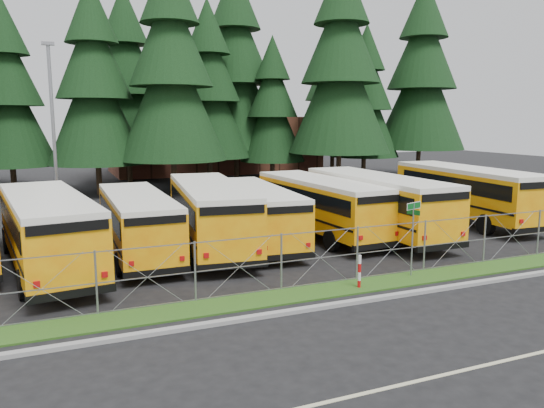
{
  "coord_description": "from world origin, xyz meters",
  "views": [
    {
      "loc": [
        -11.06,
        -16.95,
        5.83
      ],
      "look_at": [
        -2.24,
        4.0,
        2.15
      ],
      "focal_mm": 35.0,
      "sensor_mm": 36.0,
      "label": 1
    }
  ],
  "objects_px": {
    "bus_2": "(137,224)",
    "bus_east": "(462,194)",
    "striped_bollard": "(359,272)",
    "bus_5": "(317,207)",
    "bus_1": "(47,232)",
    "street_sign": "(413,223)",
    "bus_6": "(372,205)",
    "bus_3": "(209,215)",
    "bus_4": "(254,215)",
    "light_standard": "(53,124)"
  },
  "relations": [
    {
      "from": "bus_5",
      "to": "street_sign",
      "type": "bearing_deg",
      "value": -93.86
    },
    {
      "from": "bus_3",
      "to": "light_standard",
      "type": "bearing_deg",
      "value": 126.14
    },
    {
      "from": "bus_1",
      "to": "bus_6",
      "type": "height_order",
      "value": "bus_6"
    },
    {
      "from": "bus_5",
      "to": "light_standard",
      "type": "relative_size",
      "value": 1.08
    },
    {
      "from": "bus_2",
      "to": "street_sign",
      "type": "relative_size",
      "value": 3.65
    },
    {
      "from": "bus_east",
      "to": "street_sign",
      "type": "xyz_separation_m",
      "value": [
        -9.4,
        -7.76,
        0.48
      ]
    },
    {
      "from": "bus_east",
      "to": "light_standard",
      "type": "relative_size",
      "value": 1.17
    },
    {
      "from": "striped_bollard",
      "to": "bus_2",
      "type": "bearing_deg",
      "value": 129.4
    },
    {
      "from": "bus_6",
      "to": "striped_bollard",
      "type": "bearing_deg",
      "value": -125.86
    },
    {
      "from": "bus_5",
      "to": "striped_bollard",
      "type": "relative_size",
      "value": 9.15
    },
    {
      "from": "bus_1",
      "to": "light_standard",
      "type": "distance_m",
      "value": 12.69
    },
    {
      "from": "bus_5",
      "to": "striped_bollard",
      "type": "height_order",
      "value": "bus_5"
    },
    {
      "from": "bus_2",
      "to": "light_standard",
      "type": "relative_size",
      "value": 1.01
    },
    {
      "from": "striped_bollard",
      "to": "light_standard",
      "type": "xyz_separation_m",
      "value": [
        -9.27,
        18.74,
        4.9
      ]
    },
    {
      "from": "bus_2",
      "to": "bus_east",
      "type": "bearing_deg",
      "value": 1.98
    },
    {
      "from": "bus_3",
      "to": "bus_5",
      "type": "distance_m",
      "value": 5.76
    },
    {
      "from": "bus_3",
      "to": "street_sign",
      "type": "relative_size",
      "value": 4.04
    },
    {
      "from": "bus_3",
      "to": "striped_bollard",
      "type": "bearing_deg",
      "value": -61.42
    },
    {
      "from": "street_sign",
      "to": "striped_bollard",
      "type": "relative_size",
      "value": 2.34
    },
    {
      "from": "bus_1",
      "to": "street_sign",
      "type": "height_order",
      "value": "bus_1"
    },
    {
      "from": "bus_4",
      "to": "bus_east",
      "type": "distance_m",
      "value": 12.83
    },
    {
      "from": "bus_4",
      "to": "striped_bollard",
      "type": "xyz_separation_m",
      "value": [
        0.88,
        -7.85,
        -0.75
      ]
    },
    {
      "from": "bus_4",
      "to": "street_sign",
      "type": "distance_m",
      "value": 8.16
    },
    {
      "from": "bus_5",
      "to": "light_standard",
      "type": "distance_m",
      "value": 16.43
    },
    {
      "from": "bus_2",
      "to": "striped_bollard",
      "type": "relative_size",
      "value": 8.55
    },
    {
      "from": "bus_4",
      "to": "bus_east",
      "type": "relative_size",
      "value": 0.87
    },
    {
      "from": "bus_5",
      "to": "bus_6",
      "type": "distance_m",
      "value": 2.74
    },
    {
      "from": "bus_5",
      "to": "bus_1",
      "type": "bearing_deg",
      "value": -176.39
    },
    {
      "from": "bus_3",
      "to": "bus_east",
      "type": "xyz_separation_m",
      "value": [
        15.04,
        0.49,
        0.07
      ]
    },
    {
      "from": "bus_2",
      "to": "bus_4",
      "type": "relative_size",
      "value": 1.0
    },
    {
      "from": "street_sign",
      "to": "bus_east",
      "type": "bearing_deg",
      "value": 39.55
    },
    {
      "from": "bus_2",
      "to": "bus_3",
      "type": "bearing_deg",
      "value": 1.07
    },
    {
      "from": "bus_3",
      "to": "bus_6",
      "type": "xyz_separation_m",
      "value": [
        8.3,
        -0.55,
        0.04
      ]
    },
    {
      "from": "bus_6",
      "to": "street_sign",
      "type": "height_order",
      "value": "bus_6"
    },
    {
      "from": "bus_2",
      "to": "bus_east",
      "type": "height_order",
      "value": "bus_east"
    },
    {
      "from": "street_sign",
      "to": "light_standard",
      "type": "xyz_separation_m",
      "value": [
        -11.82,
        18.27,
        3.47
      ]
    },
    {
      "from": "bus_3",
      "to": "bus_east",
      "type": "bearing_deg",
      "value": 8.64
    },
    {
      "from": "striped_bollard",
      "to": "bus_5",
      "type": "bearing_deg",
      "value": 72.08
    },
    {
      "from": "bus_6",
      "to": "light_standard",
      "type": "xyz_separation_m",
      "value": [
        -14.48,
        11.54,
        3.98
      ]
    },
    {
      "from": "street_sign",
      "to": "bus_6",
      "type": "bearing_deg",
      "value": 68.4
    },
    {
      "from": "bus_3",
      "to": "striped_bollard",
      "type": "height_order",
      "value": "bus_3"
    },
    {
      "from": "bus_1",
      "to": "street_sign",
      "type": "distance_m",
      "value": 13.91
    },
    {
      "from": "bus_1",
      "to": "bus_2",
      "type": "relative_size",
      "value": 1.11
    },
    {
      "from": "bus_3",
      "to": "light_standard",
      "type": "xyz_separation_m",
      "value": [
        -6.18,
        10.99,
        4.01
      ]
    },
    {
      "from": "bus_5",
      "to": "light_standard",
      "type": "xyz_separation_m",
      "value": [
        -11.92,
        10.55,
        4.06
      ]
    },
    {
      "from": "bus_3",
      "to": "bus_1",
      "type": "bearing_deg",
      "value": -164.55
    },
    {
      "from": "bus_2",
      "to": "bus_5",
      "type": "relative_size",
      "value": 0.93
    },
    {
      "from": "bus_5",
      "to": "light_standard",
      "type": "height_order",
      "value": "light_standard"
    },
    {
      "from": "bus_2",
      "to": "striped_bollard",
      "type": "distance_m",
      "value": 10.0
    },
    {
      "from": "light_standard",
      "to": "bus_4",
      "type": "bearing_deg",
      "value": -52.37
    }
  ]
}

